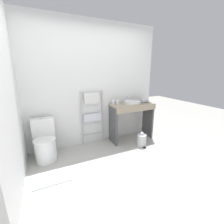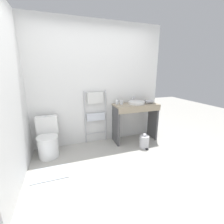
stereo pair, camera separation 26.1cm
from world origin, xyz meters
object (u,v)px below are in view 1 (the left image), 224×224
at_px(toilet, 45,143).
at_px(cup_near_wall, 114,102).
at_px(trash_bin, 141,140).
at_px(cup_near_edge, 118,102).
at_px(towel_radiator, 92,110).
at_px(sink_basin, 132,102).
at_px(hair_dryer, 145,101).

bearing_deg(toilet, cup_near_wall, 7.55).
bearing_deg(trash_bin, toilet, 170.07).
bearing_deg(cup_near_wall, cup_near_edge, -42.57).
bearing_deg(trash_bin, cup_near_wall, 128.55).
height_order(towel_radiator, sink_basin, towel_radiator).
bearing_deg(trash_bin, sink_basin, 90.66).
bearing_deg(cup_near_edge, toilet, -175.27).
xyz_separation_m(toilet, towel_radiator, (1.00, 0.25, 0.47)).
height_order(cup_near_wall, trash_bin, cup_near_wall).
xyz_separation_m(towel_radiator, cup_near_wall, (0.48, -0.05, 0.14)).
bearing_deg(cup_near_wall, sink_basin, -16.44).
xyz_separation_m(sink_basin, hair_dryer, (0.30, -0.05, 0.01)).
distance_m(toilet, sink_basin, 2.00).
xyz_separation_m(toilet, sink_basin, (1.90, 0.07, 0.59)).
bearing_deg(towel_radiator, toilet, -166.05).
relative_size(cup_near_wall, cup_near_edge, 1.03).
xyz_separation_m(cup_near_wall, trash_bin, (0.42, -0.53, -0.78)).
height_order(sink_basin, hair_dryer, hair_dryer).
distance_m(toilet, hair_dryer, 2.29).
xyz_separation_m(toilet, hair_dryer, (2.21, 0.02, 0.60)).
distance_m(hair_dryer, trash_bin, 0.90).
xyz_separation_m(toilet, trash_bin, (1.91, -0.33, -0.17)).
bearing_deg(hair_dryer, toilet, -179.42).
relative_size(cup_near_wall, hair_dryer, 0.46).
bearing_deg(cup_near_edge, trash_bin, -52.97).
xyz_separation_m(towel_radiator, hair_dryer, (1.20, -0.23, 0.13)).
bearing_deg(sink_basin, hair_dryer, -9.62).
bearing_deg(trash_bin, towel_radiator, 147.27).
height_order(towel_radiator, hair_dryer, towel_radiator).
distance_m(toilet, towel_radiator, 1.14).
bearing_deg(sink_basin, cup_near_edge, 170.82).
relative_size(toilet, cup_near_wall, 7.64).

